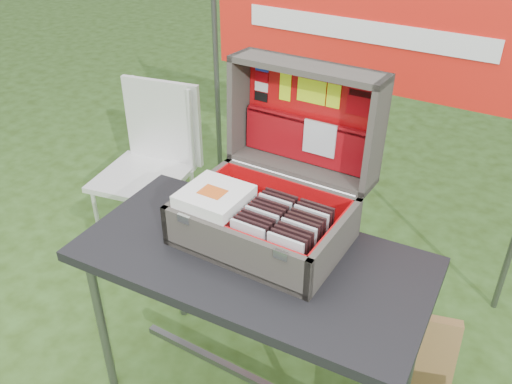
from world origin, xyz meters
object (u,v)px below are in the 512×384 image
Objects in this scene: chair at (142,179)px; suitcase at (272,164)px; table at (252,333)px; cardboard_box at (412,352)px.

suitcase is at bearing -31.97° from chair.
table reaches higher than cardboard_box.
table is 1.19m from chair.
suitcase reaches higher than chair.
cardboard_box is at bearing -15.46° from chair.
chair reaches higher than table.
cardboard_box is (1.58, -0.13, -0.31)m from chair.
chair is at bearing 159.97° from cardboard_box.
cardboard_box is (0.55, 0.27, -0.88)m from suitcase.
table is 0.72m from cardboard_box.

